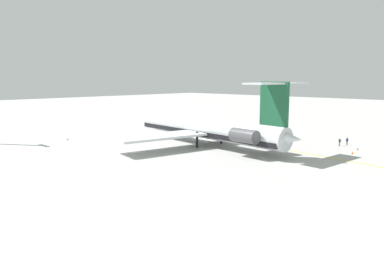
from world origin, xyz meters
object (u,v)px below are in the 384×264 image
main_jetliner (209,128)px  ground_crew_near_tail (347,140)px  ground_crew_starboard (220,122)px  safety_cone_wingtip (352,153)px  ground_crew_near_nose (340,141)px  ground_crew_portside (185,124)px  safety_cone_nose (358,149)px  safety_cone_tail (68,139)px

main_jetliner → ground_crew_near_tail: size_ratio=26.80×
ground_crew_starboard → safety_cone_wingtip: ground_crew_starboard is taller
ground_crew_near_nose → ground_crew_near_tail: (-0.77, -1.96, -0.01)m
ground_crew_portside → safety_cone_nose: 48.15m
main_jetliner → safety_cone_tail: size_ratio=84.14×
ground_crew_near_nose → safety_cone_tail: ground_crew_near_nose is taller
ground_crew_near_tail → ground_crew_portside: (44.53, 3.96, 0.01)m
ground_crew_portside → ground_crew_near_tail: bearing=-111.4°
ground_crew_near_nose → safety_cone_nose: bearing=53.7°
safety_cone_wingtip → safety_cone_tail: (52.86, 29.50, 0.00)m
main_jetliner → ground_crew_near_tail: (-20.69, -20.44, -2.58)m
ground_crew_portside → main_jetliner: bearing=-151.1°
ground_crew_starboard → safety_cone_nose: size_ratio=3.27×
safety_cone_nose → ground_crew_near_nose: bearing=-23.0°
ground_crew_starboard → safety_cone_tail: ground_crew_starboard is taller
main_jetliner → ground_crew_near_tail: 29.20m
ground_crew_near_tail → ground_crew_portside: 44.71m
ground_crew_near_tail → safety_cone_nose: bearing=-175.1°
safety_cone_nose → main_jetliner: bearing=34.4°
safety_cone_nose → safety_cone_wingtip: 4.68m
safety_cone_wingtip → safety_cone_tail: bearing=29.2°
ground_crew_portside → ground_crew_starboard: size_ratio=0.97×
main_jetliner → ground_crew_near_nose: 27.30m
safety_cone_tail → ground_crew_near_tail: bearing=-142.0°
safety_cone_wingtip → main_jetliner: bearing=25.6°
ground_crew_near_nose → safety_cone_wingtip: bearing=25.2°
ground_crew_near_nose → safety_cone_tail: (47.72, 35.97, -0.83)m
main_jetliner → ground_crew_starboard: (19.24, -26.36, -2.53)m
ground_crew_near_nose → safety_cone_nose: (-4.37, 1.86, -0.83)m
ground_crew_near_tail → safety_cone_nose: ground_crew_near_tail is taller
ground_crew_portside → safety_cone_tail: 34.21m
ground_crew_starboard → safety_cone_nose: (-43.54, 9.74, -0.86)m
ground_crew_near_nose → safety_cone_tail: 59.76m
ground_crew_near_nose → ground_crew_starboard: bearing=-114.6°
ground_crew_near_nose → ground_crew_starboard: (39.17, -7.88, 0.04)m
safety_cone_wingtip → safety_cone_tail: 60.53m
main_jetliner → ground_crew_near_nose: main_jetliner is taller
ground_crew_near_tail → safety_cone_wingtip: size_ratio=3.14×
ground_crew_near_tail → safety_cone_wingtip: ground_crew_near_tail is taller
safety_cone_nose → safety_cone_tail: size_ratio=1.00×
main_jetliner → ground_crew_near_tail: main_jetliner is taller
ground_crew_starboard → safety_cone_wingtip: bearing=-104.9°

